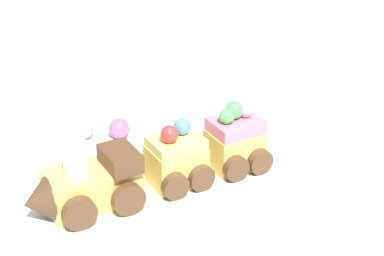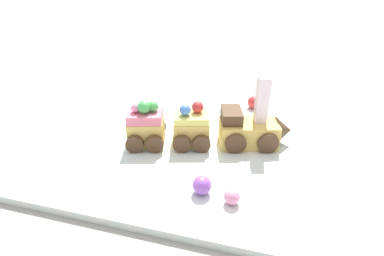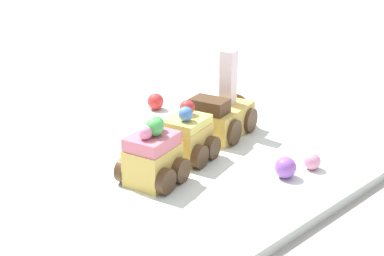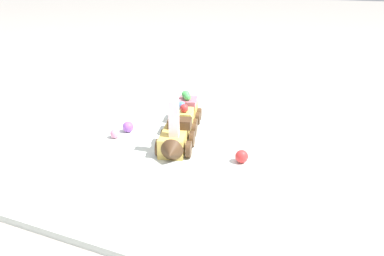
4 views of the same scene
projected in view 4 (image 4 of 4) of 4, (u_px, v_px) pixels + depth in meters
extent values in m
plane|color=gray|center=(186.00, 143.00, 0.82)|extent=(10.00, 10.00, 0.00)
cube|color=silver|center=(186.00, 141.00, 0.82)|extent=(0.73, 0.42, 0.01)
cube|color=#E0BC56|center=(176.00, 142.00, 0.76)|extent=(0.10, 0.07, 0.04)
cube|color=#4C331E|center=(178.00, 123.00, 0.77)|extent=(0.04, 0.05, 0.02)
cone|color=#4C331E|center=(171.00, 153.00, 0.70)|extent=(0.04, 0.05, 0.04)
cube|color=white|center=(174.00, 132.00, 0.73)|extent=(0.02, 0.02, 0.02)
cube|color=white|center=(174.00, 123.00, 0.72)|extent=(0.02, 0.02, 0.02)
cube|color=white|center=(174.00, 114.00, 0.72)|extent=(0.02, 0.02, 0.02)
cube|color=white|center=(174.00, 105.00, 0.71)|extent=(0.02, 0.02, 0.02)
cylinder|color=#4C331E|center=(159.00, 147.00, 0.74)|extent=(0.03, 0.02, 0.03)
cylinder|color=#4C331E|center=(189.00, 149.00, 0.73)|extent=(0.03, 0.02, 0.03)
cylinder|color=#4C331E|center=(164.00, 137.00, 0.78)|extent=(0.03, 0.02, 0.03)
cylinder|color=#4C331E|center=(192.00, 139.00, 0.78)|extent=(0.03, 0.02, 0.03)
cube|color=#E0BC56|center=(183.00, 124.00, 0.84)|extent=(0.07, 0.06, 0.04)
cube|color=#EFE066|center=(183.00, 113.00, 0.83)|extent=(0.06, 0.06, 0.01)
sphere|color=#4C84E0|center=(181.00, 105.00, 0.84)|extent=(0.02, 0.02, 0.02)
sphere|color=red|center=(184.00, 108.00, 0.82)|extent=(0.02, 0.02, 0.02)
cylinder|color=#4C331E|center=(170.00, 129.00, 0.83)|extent=(0.03, 0.02, 0.03)
cylinder|color=#4C331E|center=(194.00, 130.00, 0.83)|extent=(0.03, 0.02, 0.03)
cylinder|color=#4C331E|center=(172.00, 124.00, 0.86)|extent=(0.03, 0.02, 0.03)
cylinder|color=#4C331E|center=(196.00, 125.00, 0.86)|extent=(0.03, 0.02, 0.03)
cube|color=#E0BC56|center=(187.00, 113.00, 0.91)|extent=(0.07, 0.06, 0.04)
cube|color=#E57084|center=(187.00, 102.00, 0.90)|extent=(0.06, 0.06, 0.01)
sphere|color=pink|center=(188.00, 94.00, 0.90)|extent=(0.02, 0.02, 0.01)
sphere|color=#4CBC56|center=(186.00, 95.00, 0.89)|extent=(0.02, 0.02, 0.02)
sphere|color=#4CBC56|center=(188.00, 97.00, 0.88)|extent=(0.02, 0.02, 0.02)
cylinder|color=#4C331E|center=(175.00, 117.00, 0.90)|extent=(0.03, 0.02, 0.03)
cylinder|color=#4C331E|center=(198.00, 118.00, 0.89)|extent=(0.03, 0.02, 0.03)
cylinder|color=#4C331E|center=(177.00, 113.00, 0.93)|extent=(0.03, 0.02, 0.03)
cylinder|color=#4C331E|center=(199.00, 114.00, 0.92)|extent=(0.03, 0.02, 0.03)
sphere|color=pink|center=(115.00, 134.00, 0.82)|extent=(0.02, 0.02, 0.02)
sphere|color=#9956C6|center=(128.00, 127.00, 0.85)|extent=(0.03, 0.03, 0.03)
sphere|color=red|center=(242.00, 156.00, 0.71)|extent=(0.03, 0.03, 0.03)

